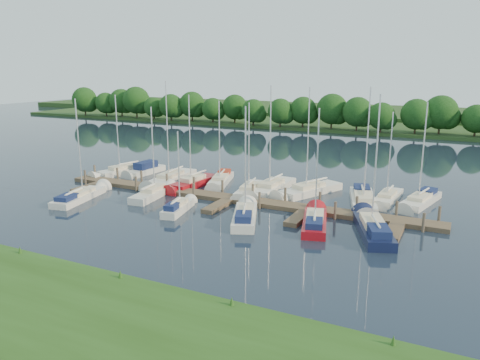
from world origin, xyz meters
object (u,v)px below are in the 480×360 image
at_px(sailboat_n_0, 122,172).
at_px(sailboat_n_5, 249,191).
at_px(sailboat_s_2, 178,208).
at_px(dock, 228,200).
at_px(motorboat, 145,171).

relative_size(sailboat_n_0, sailboat_n_5, 1.03).
relative_size(sailboat_n_0, sailboat_s_2, 1.31).
bearing_deg(sailboat_s_2, dock, 49.02).
height_order(dock, sailboat_n_5, sailboat_n_5).
xyz_separation_m(motorboat, sailboat_s_2, (12.45, -11.29, -0.05)).
xyz_separation_m(dock, sailboat_n_5, (0.52, 3.74, 0.07)).
bearing_deg(sailboat_n_0, motorboat, -129.69).
height_order(sailboat_n_5, sailboat_s_2, sailboat_n_5).
bearing_deg(sailboat_n_0, sailboat_s_2, 163.81).
relative_size(sailboat_n_0, motorboat, 1.60).
distance_m(sailboat_n_0, sailboat_s_2, 17.73).
distance_m(motorboat, sailboat_s_2, 16.81).
relative_size(dock, motorboat, 6.30).
xyz_separation_m(sailboat_n_0, motorboat, (2.36, 1.54, 0.10)).
height_order(motorboat, sailboat_n_5, sailboat_n_5).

